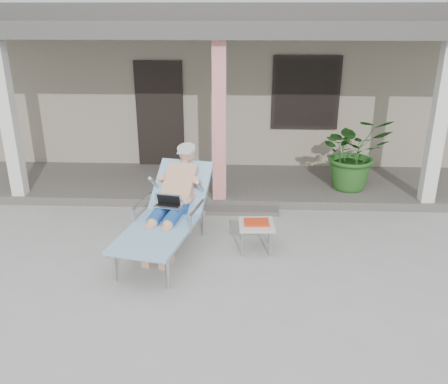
{
  "coord_description": "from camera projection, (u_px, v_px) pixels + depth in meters",
  "views": [
    {
      "loc": [
        0.42,
        -5.43,
        3.19
      ],
      "look_at": [
        0.15,
        0.6,
        0.85
      ],
      "focal_mm": 38.0,
      "sensor_mm": 36.0,
      "label": 1
    }
  ],
  "objects": [
    {
      "name": "porch_overhang",
      "position": [
        222.0,
        34.0,
        7.97
      ],
      "size": [
        10.0,
        2.3,
        2.85
      ],
      "color": "silver",
      "rests_on": "porch_deck"
    },
    {
      "name": "house",
      "position": [
        229.0,
        75.0,
        11.68
      ],
      "size": [
        10.4,
        5.4,
        3.3
      ],
      "color": "#9F957E",
      "rests_on": "ground"
    },
    {
      "name": "ground",
      "position": [
        211.0,
        268.0,
        6.23
      ],
      "size": [
        60.0,
        60.0,
        0.0
      ],
      "primitive_type": "plane",
      "color": "#9E9E99",
      "rests_on": "ground"
    },
    {
      "name": "porch_step",
      "position": [
        219.0,
        210.0,
        7.94
      ],
      "size": [
        2.0,
        0.3,
        0.07
      ],
      "primitive_type": "cube",
      "color": "#605B56",
      "rests_on": "ground"
    },
    {
      "name": "porch_deck",
      "position": [
        222.0,
        184.0,
        9.0
      ],
      "size": [
        10.0,
        2.0,
        0.15
      ],
      "primitive_type": "cube",
      "color": "#605B56",
      "rests_on": "ground"
    },
    {
      "name": "lounger",
      "position": [
        170.0,
        189.0,
        6.52
      ],
      "size": [
        1.22,
        2.24,
        1.41
      ],
      "rotation": [
        0.0,
        0.0,
        -0.21
      ],
      "color": "#B7B7BC",
      "rests_on": "ground"
    },
    {
      "name": "side_table",
      "position": [
        256.0,
        226.0,
        6.59
      ],
      "size": [
        0.51,
        0.51,
        0.44
      ],
      "rotation": [
        0.0,
        0.0,
        0.05
      ],
      "color": "beige",
      "rests_on": "ground"
    },
    {
      "name": "potted_palm",
      "position": [
        354.0,
        152.0,
        8.39
      ],
      "size": [
        1.33,
        1.19,
        1.33
      ],
      "primitive_type": "imported",
      "rotation": [
        0.0,
        0.0,
        0.14
      ],
      "color": "#26591E",
      "rests_on": "porch_deck"
    }
  ]
}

